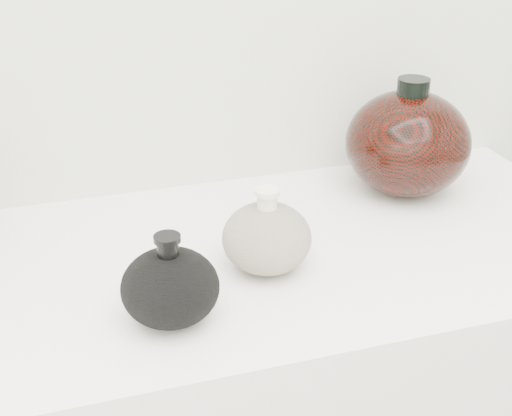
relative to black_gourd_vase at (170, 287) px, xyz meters
name	(u,v)px	position (x,y,z in m)	size (l,w,h in m)	color
black_gourd_vase	(170,287)	(0.00, 0.00, 0.00)	(0.12, 0.12, 0.12)	black
cream_gourd_vase	(267,237)	(0.15, 0.08, 0.00)	(0.16, 0.16, 0.12)	#C4B19A
right_round_pot	(408,143)	(0.44, 0.25, 0.04)	(0.22, 0.22, 0.20)	black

